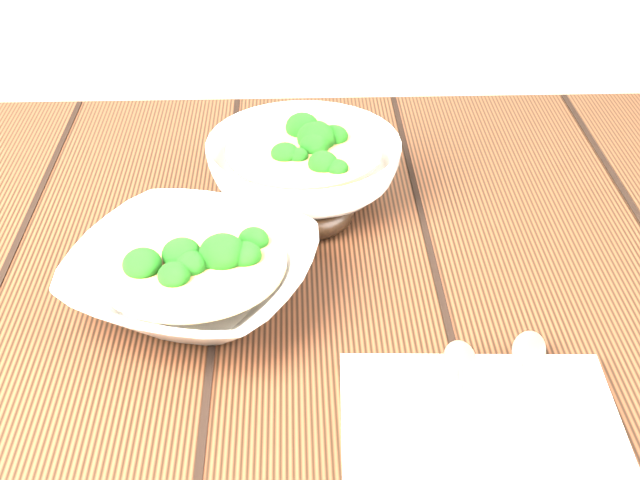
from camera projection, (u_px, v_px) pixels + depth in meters
table at (246, 383)px, 0.87m from camera, size 1.20×0.80×0.75m
soup_bowl_front at (193, 274)px, 0.77m from camera, size 0.27×0.27×0.06m
soup_bowl_back at (304, 167)px, 0.92m from camera, size 0.24×0.24×0.07m
trivet at (306, 210)px, 0.89m from camera, size 0.13×0.13×0.02m
napkin at (483, 436)px, 0.65m from camera, size 0.21×0.18×0.01m
spoon_left at (462, 390)px, 0.67m from camera, size 0.04×0.17×0.01m
spoon_right at (523, 377)px, 0.69m from camera, size 0.07×0.16×0.01m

